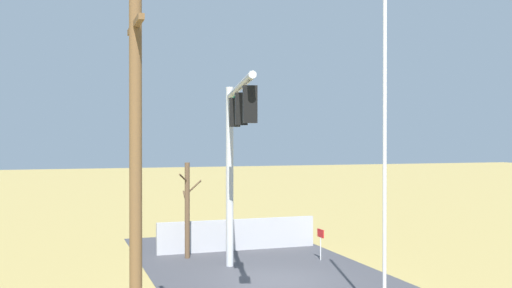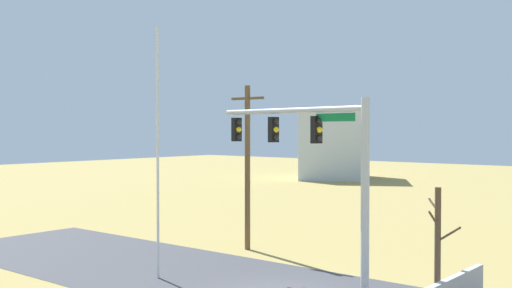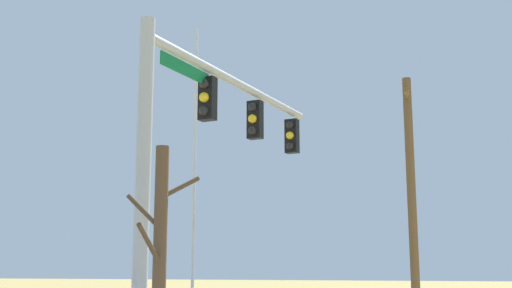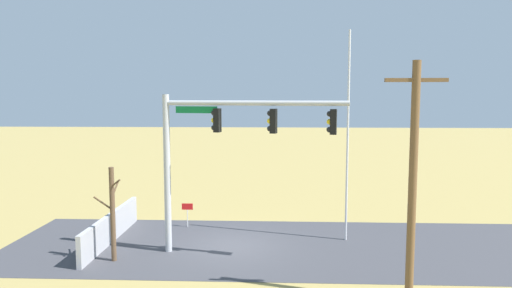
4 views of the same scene
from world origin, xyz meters
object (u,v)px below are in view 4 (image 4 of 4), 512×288
object	(u,v)px
bare_tree	(113,213)
open_sign	(187,210)
signal_mast	(218,141)
utility_pole	(413,180)
flagpole	(348,137)

from	to	relation	value
bare_tree	open_sign	distance (m)	5.39
signal_mast	utility_pole	bearing A→B (deg)	148.23
flagpole	open_sign	xyz separation A→B (m)	(7.71, -1.77, -3.86)
utility_pole	bare_tree	world-z (taller)	utility_pole
utility_pole	bare_tree	xyz separation A→B (m)	(10.76, -3.34, -2.04)
flagpole	bare_tree	bearing A→B (deg)	17.65
signal_mast	open_sign	world-z (taller)	signal_mast
signal_mast	open_sign	bearing A→B (deg)	-62.74
signal_mast	bare_tree	xyz separation A→B (m)	(4.17, 0.74, -2.84)
signal_mast	bare_tree	distance (m)	5.10
signal_mast	open_sign	size ratio (longest dim) A/B	6.13
open_sign	bare_tree	bearing A→B (deg)	67.23
utility_pole	flagpole	bearing A→B (deg)	-81.07
open_sign	utility_pole	bearing A→B (deg)	136.71
signal_mast	open_sign	distance (m)	6.07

